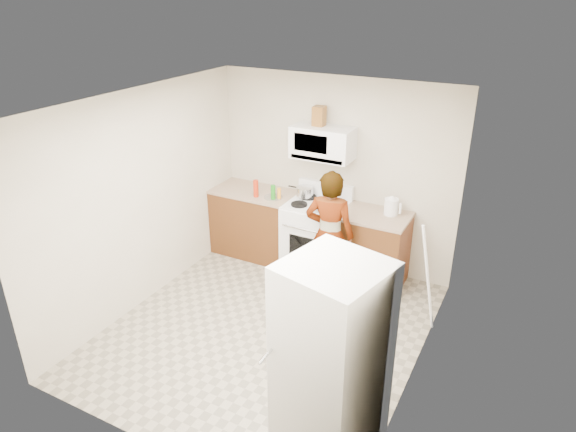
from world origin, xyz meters
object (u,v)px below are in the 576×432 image
Objects in this scene: fridge at (331,361)px; kettle at (391,207)px; gas_range at (316,235)px; saucepan at (305,192)px; person at (329,235)px; microwave at (323,143)px.

kettle is at bearing 111.52° from fridge.
gas_range is 5.17× the size of saucepan.
fridge is 8.38× the size of kettle.
gas_range is 0.73m from person.
person is at bearing -45.04° from saucepan.
microwave is 0.72m from saucepan.
person reaches higher than kettle.
kettle is (0.53, 0.62, 0.24)m from person.
kettle is 1.16m from saucepan.
saucepan is (-1.53, 2.70, 0.16)m from fridge.
microwave is at bearing 90.00° from gas_range.
microwave is 0.47× the size of person.
kettle is at bearing -140.99° from person.
gas_range is at bearing 130.44° from fridge.
gas_range is at bearing -25.96° from saucepan.
saucepan is (-0.63, 0.63, 0.21)m from person.
fridge reaches higher than saucepan.
saucepan is at bearing 133.24° from fridge.
gas_range is 1.09m from kettle.
microwave is 1.15m from kettle.
kettle is at bearing -1.55° from microwave.
microwave is 3.75× the size of kettle.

